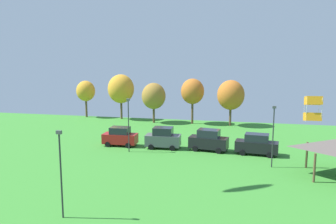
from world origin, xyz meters
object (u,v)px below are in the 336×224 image
parked_car_third_from_left (209,140)px  light_post_1 (61,169)px  parked_car_second_from_left (163,138)px  light_post_0 (273,133)px  parked_car_rightmost_in_row (257,144)px  parked_car_leftmost (120,137)px  treeline_tree_1 (121,89)px  treeline_tree_3 (193,92)px  treeline_tree_4 (231,95)px  treeline_tree_0 (86,91)px  treeline_tree_2 (154,96)px  kite_flying_4 (313,109)px  light_post_3 (128,122)px

parked_car_third_from_left → light_post_1: bearing=-104.4°
parked_car_second_from_left → light_post_0: 13.24m
parked_car_rightmost_in_row → parked_car_leftmost: bearing=-175.3°
parked_car_leftmost → treeline_tree_1: treeline_tree_1 is taller
parked_car_second_from_left → treeline_tree_1: bearing=120.9°
light_post_1 → treeline_tree_3: (3.67, 35.23, 1.77)m
light_post_0 → parked_car_third_from_left: bearing=144.5°
treeline_tree_1 → treeline_tree_4: bearing=-6.2°
parked_car_third_from_left → treeline_tree_4: 16.05m
treeline_tree_0 → parked_car_third_from_left: bearing=-37.2°
treeline_tree_0 → light_post_0: bearing=-36.9°
parked_car_third_from_left → treeline_tree_2: treeline_tree_2 is taller
kite_flying_4 → parked_car_leftmost: (-19.20, 15.21, -6.32)m
parked_car_third_from_left → treeline_tree_0: treeline_tree_0 is taller
treeline_tree_2 → treeline_tree_4: (12.34, 0.18, 0.45)m
light_post_0 → treeline_tree_3: treeline_tree_3 is taller
parked_car_leftmost → light_post_3: (1.93, -2.40, 2.33)m
parked_car_rightmost_in_row → parked_car_third_from_left: bearing=-179.2°
light_post_1 → treeline_tree_2: size_ratio=0.93×
light_post_3 → treeline_tree_3: (4.59, 18.34, 1.73)m
parked_car_rightmost_in_row → treeline_tree_0: 34.67m
parked_car_second_from_left → parked_car_rightmost_in_row: (10.80, -0.47, -0.07)m
treeline_tree_0 → parked_car_rightmost_in_row: bearing=-32.5°
parked_car_leftmost → parked_car_third_from_left: 10.80m
light_post_3 → treeline_tree_2: bearing=95.4°
light_post_1 → treeline_tree_3: bearing=84.1°
light_post_1 → treeline_tree_0: bearing=112.9°
parked_car_third_from_left → treeline_tree_3: bearing=112.9°
treeline_tree_3 → treeline_tree_1: bearing=172.5°
parked_car_leftmost → treeline_tree_0: bearing=124.6°
light_post_3 → treeline_tree_4: size_ratio=0.86×
treeline_tree_0 → treeline_tree_2: size_ratio=0.99×
light_post_0 → treeline_tree_2: bearing=130.6°
parked_car_third_from_left → parked_car_rightmost_in_row: (5.40, -0.54, -0.06)m
light_post_0 → treeline_tree_2: 26.61m
parked_car_leftmost → treeline_tree_0: size_ratio=0.64×
kite_flying_4 → light_post_1: bearing=-166.0°
treeline_tree_1 → parked_car_second_from_left: bearing=-56.8°
light_post_0 → treeline_tree_1: size_ratio=0.80×
treeline_tree_0 → treeline_tree_3: size_ratio=0.89×
parked_car_leftmost → treeline_tree_0: treeline_tree_0 is taller
light_post_1 → treeline_tree_4: (9.73, 34.88, 1.38)m
parked_car_second_from_left → light_post_1: light_post_1 is taller
parked_car_leftmost → light_post_1: bearing=-82.5°
light_post_3 → treeline_tree_2: 17.91m
kite_flying_4 → parked_car_third_from_left: bearing=118.9°
parked_car_second_from_left → treeline_tree_0: size_ratio=0.64×
parked_car_leftmost → treeline_tree_2: bearing=88.2°
parked_car_third_from_left → treeline_tree_1: size_ratio=0.60×
light_post_0 → treeline_tree_4: 21.00m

